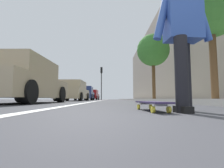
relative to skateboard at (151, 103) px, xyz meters
The scene contains 12 objects.
ground_plane 8.54m from the skateboard, ahead, with size 80.00×80.00×0.00m, color #38383D.
lane_stripe_white 18.59m from the skateboard, ahead, with size 52.00×0.16×0.01m, color silver.
sidewalk_curb 16.85m from the skateboard, 10.95° to the right, with size 52.00×3.20×0.15m, color #9E9B93.
building_facade 21.98m from the skateboard, 15.72° to the right, with size 40.00×1.20×10.73m, color gray.
skateboard is the anchor object (origin of this frame).
skater_person 0.92m from the skateboard, 113.39° to the right, with size 0.48×0.72×1.64m.
parked_car_near 5.03m from the skateboard, 43.53° to the left, with size 4.22×1.96×1.48m.
parked_car_mid 11.00m from the skateboard, 17.59° to the left, with size 4.19×1.97×1.46m.
parked_car_far 16.91m from the skateboard, 11.48° to the left, with size 4.26×1.94×1.49m.
parked_car_end 23.42m from the skateboard, ahead, with size 4.29×2.05×1.47m.
traffic_light 21.12m from the skateboard, ahead, with size 0.33×0.28×4.51m.
street_tree_mid 11.73m from the skateboard, 14.62° to the right, with size 2.51×2.51×5.20m.
Camera 1 is at (-0.58, 0.40, 0.15)m, focal length 26.86 mm.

